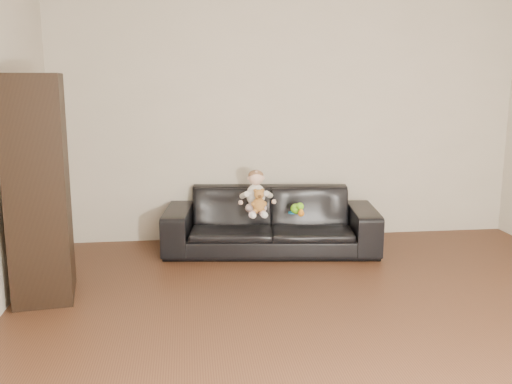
{
  "coord_description": "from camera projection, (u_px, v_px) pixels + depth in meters",
  "views": [
    {
      "loc": [
        -1.1,
        -3.31,
        1.73
      ],
      "look_at": [
        -0.43,
        2.15,
        0.63
      ],
      "focal_mm": 40.0,
      "sensor_mm": 36.0,
      "label": 1
    }
  ],
  "objects": [
    {
      "name": "shelf_item",
      "position": [
        37.0,
        138.0,
        4.37
      ],
      "size": [
        0.21,
        0.27,
        0.28
      ],
      "primitive_type": "cube",
      "rotation": [
        0.0,
        0.0,
        0.14
      ],
      "color": "silver",
      "rests_on": "cabinet"
    },
    {
      "name": "wall_back",
      "position": [
        289.0,
        119.0,
        6.11
      ],
      "size": [
        5.0,
        0.0,
        5.0
      ],
      "primitive_type": "plane",
      "rotation": [
        1.57,
        0.0,
        0.0
      ],
      "color": "beige",
      "rests_on": "ground"
    },
    {
      "name": "baby",
      "position": [
        256.0,
        195.0,
        5.6
      ],
      "size": [
        0.3,
        0.37,
        0.44
      ],
      "rotation": [
        0.0,
        0.0,
        -0.09
      ],
      "color": "silver",
      "rests_on": "sofa"
    },
    {
      "name": "cabinet",
      "position": [
        38.0,
        189.0,
        4.44
      ],
      "size": [
        0.52,
        0.66,
        1.77
      ],
      "primitive_type": "cube",
      "rotation": [
        0.0,
        0.0,
        0.14
      ],
      "color": "black",
      "rests_on": "floor"
    },
    {
      "name": "toy_blue_disc",
      "position": [
        293.0,
        213.0,
        5.67
      ],
      "size": [
        0.1,
        0.1,
        0.01
      ],
      "primitive_type": "cylinder",
      "rotation": [
        0.0,
        0.0,
        -0.1
      ],
      "color": "#1882C1",
      "rests_on": "sofa"
    },
    {
      "name": "toy_rattle",
      "position": [
        301.0,
        213.0,
        5.53
      ],
      "size": [
        0.07,
        0.07,
        0.07
      ],
      "primitive_type": "sphere",
      "rotation": [
        0.0,
        0.0,
        -0.05
      ],
      "color": "orange",
      "rests_on": "sofa"
    },
    {
      "name": "sofa",
      "position": [
        271.0,
        220.0,
        5.79
      ],
      "size": [
        2.22,
        1.08,
        0.62
      ],
      "primitive_type": "imported",
      "rotation": [
        0.0,
        0.0,
        -0.12
      ],
      "color": "black",
      "rests_on": "floor"
    },
    {
      "name": "floor",
      "position": [
        362.0,
        350.0,
        3.69
      ],
      "size": [
        5.5,
        5.5,
        0.0
      ],
      "primitive_type": "plane",
      "color": "#4C2C1B",
      "rests_on": "ground"
    },
    {
      "name": "toy_green",
      "position": [
        297.0,
        209.0,
        5.64
      ],
      "size": [
        0.15,
        0.17,
        0.1
      ],
      "primitive_type": "ellipsoid",
      "rotation": [
        0.0,
        0.0,
        -0.22
      ],
      "color": "#74E11A",
      "rests_on": "sofa"
    },
    {
      "name": "teddy_bear",
      "position": [
        259.0,
        201.0,
        5.48
      ],
      "size": [
        0.13,
        0.13,
        0.23
      ],
      "rotation": [
        0.0,
        0.0,
        0.03
      ],
      "color": "#B17632",
      "rests_on": "sofa"
    }
  ]
}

